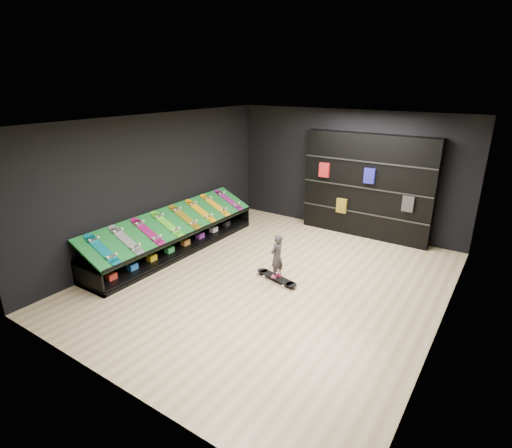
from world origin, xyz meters
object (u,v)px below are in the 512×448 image
Objects in this scene: floor_skateboard at (276,279)px; child at (277,265)px; display_rack at (176,240)px; back_shelving at (367,186)px.

child is at bearing 0.00° from floor_skateboard.
display_rack is 1.44× the size of back_shelving.
back_shelving is 3.18× the size of floor_skateboard.
back_shelving reaches higher than child.
back_shelving is at bearing 46.32° from display_rack.
back_shelving is 3.45m from child.
back_shelving reaches higher than display_rack.
display_rack is 8.63× the size of child.
floor_skateboard is at bearing 0.57° from display_rack.
floor_skateboard is 0.31m from child.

